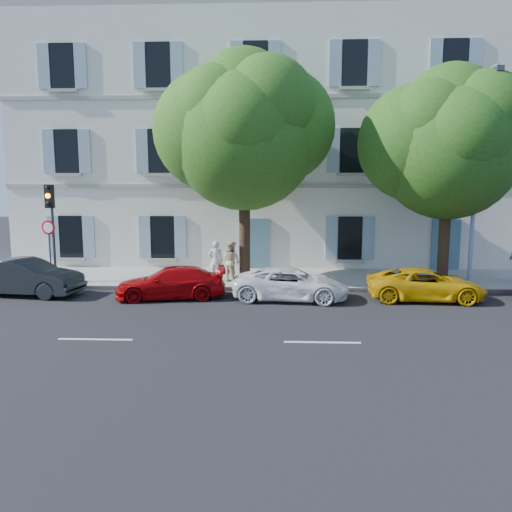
{
  "coord_description": "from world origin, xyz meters",
  "views": [
    {
      "loc": [
        -1.2,
        -16.58,
        4.09
      ],
      "look_at": [
        -1.98,
        2.0,
        1.4
      ],
      "focal_mm": 35.0,
      "sensor_mm": 36.0,
      "label": 1
    }
  ],
  "objects_px": {
    "tree_left": "(244,138)",
    "tree_right": "(449,151)",
    "car_dark_sedan": "(26,277)",
    "pedestrian_b": "(231,261)",
    "road_sign": "(49,238)",
    "pedestrian_a": "(216,261)",
    "car_yellow_supercar": "(426,284)",
    "car_white_coupe": "(291,284)",
    "street_lamp": "(478,168)",
    "car_red_coupe": "(171,283)",
    "traffic_light": "(51,212)"
  },
  "relations": [
    {
      "from": "road_sign",
      "to": "street_lamp",
      "type": "xyz_separation_m",
      "value": [
        16.62,
        -0.17,
        2.73
      ]
    },
    {
      "from": "car_red_coupe",
      "to": "traffic_light",
      "type": "bearing_deg",
      "value": -119.35
    },
    {
      "from": "road_sign",
      "to": "pedestrian_b",
      "type": "xyz_separation_m",
      "value": [
        7.27,
        0.48,
        -0.98
      ]
    },
    {
      "from": "road_sign",
      "to": "street_lamp",
      "type": "height_order",
      "value": "street_lamp"
    },
    {
      "from": "tree_right",
      "to": "tree_left",
      "type": "bearing_deg",
      "value": 175.66
    },
    {
      "from": "car_dark_sedan",
      "to": "road_sign",
      "type": "bearing_deg",
      "value": 3.15
    },
    {
      "from": "street_lamp",
      "to": "tree_left",
      "type": "bearing_deg",
      "value": 174.49
    },
    {
      "from": "traffic_light",
      "to": "car_dark_sedan",
      "type": "bearing_deg",
      "value": -100.79
    },
    {
      "from": "car_red_coupe",
      "to": "car_white_coupe",
      "type": "height_order",
      "value": "car_white_coupe"
    },
    {
      "from": "car_dark_sedan",
      "to": "pedestrian_b",
      "type": "xyz_separation_m",
      "value": [
        7.41,
        2.23,
        0.3
      ]
    },
    {
      "from": "pedestrian_a",
      "to": "car_yellow_supercar",
      "type": "bearing_deg",
      "value": 157.04
    },
    {
      "from": "road_sign",
      "to": "street_lamp",
      "type": "relative_size",
      "value": 0.31
    },
    {
      "from": "car_white_coupe",
      "to": "pedestrian_a",
      "type": "relative_size",
      "value": 2.52
    },
    {
      "from": "road_sign",
      "to": "pedestrian_b",
      "type": "height_order",
      "value": "road_sign"
    },
    {
      "from": "tree_left",
      "to": "tree_right",
      "type": "distance_m",
      "value": 7.86
    },
    {
      "from": "tree_right",
      "to": "traffic_light",
      "type": "bearing_deg",
      "value": -179.34
    },
    {
      "from": "tree_left",
      "to": "pedestrian_b",
      "type": "xyz_separation_m",
      "value": [
        -0.53,
        -0.2,
        -4.9
      ]
    },
    {
      "from": "car_dark_sedan",
      "to": "tree_left",
      "type": "distance_m",
      "value": 9.8
    },
    {
      "from": "tree_right",
      "to": "street_lamp",
      "type": "relative_size",
      "value": 1.01
    },
    {
      "from": "car_red_coupe",
      "to": "car_yellow_supercar",
      "type": "relative_size",
      "value": 0.96
    },
    {
      "from": "car_dark_sedan",
      "to": "tree_right",
      "type": "relative_size",
      "value": 0.51
    },
    {
      "from": "car_red_coupe",
      "to": "pedestrian_a",
      "type": "xyz_separation_m",
      "value": [
        1.31,
        2.66,
        0.4
      ]
    },
    {
      "from": "car_red_coupe",
      "to": "street_lamp",
      "type": "height_order",
      "value": "street_lamp"
    },
    {
      "from": "car_dark_sedan",
      "to": "car_red_coupe",
      "type": "height_order",
      "value": "car_dark_sedan"
    },
    {
      "from": "car_red_coupe",
      "to": "tree_right",
      "type": "distance_m",
      "value": 11.56
    },
    {
      "from": "traffic_light",
      "to": "pedestrian_a",
      "type": "height_order",
      "value": "traffic_light"
    },
    {
      "from": "car_dark_sedan",
      "to": "pedestrian_a",
      "type": "relative_size",
      "value": 2.52
    },
    {
      "from": "traffic_light",
      "to": "car_red_coupe",
      "type": "bearing_deg",
      "value": -20.4
    },
    {
      "from": "tree_right",
      "to": "road_sign",
      "type": "distance_m",
      "value": 15.98
    },
    {
      "from": "car_yellow_supercar",
      "to": "tree_right",
      "type": "distance_m",
      "value": 5.31
    },
    {
      "from": "tree_right",
      "to": "car_dark_sedan",
      "type": "bearing_deg",
      "value": -173.36
    },
    {
      "from": "tree_right",
      "to": "pedestrian_b",
      "type": "height_order",
      "value": "tree_right"
    },
    {
      "from": "car_yellow_supercar",
      "to": "pedestrian_a",
      "type": "bearing_deg",
      "value": 74.81
    },
    {
      "from": "car_dark_sedan",
      "to": "tree_right",
      "type": "bearing_deg",
      "value": -75.62
    },
    {
      "from": "tree_right",
      "to": "road_sign",
      "type": "relative_size",
      "value": 3.23
    },
    {
      "from": "car_white_coupe",
      "to": "road_sign",
      "type": "relative_size",
      "value": 1.64
    },
    {
      "from": "car_dark_sedan",
      "to": "pedestrian_a",
      "type": "height_order",
      "value": "pedestrian_a"
    },
    {
      "from": "street_lamp",
      "to": "traffic_light",
      "type": "bearing_deg",
      "value": 179.71
    },
    {
      "from": "car_yellow_supercar",
      "to": "tree_right",
      "type": "height_order",
      "value": "tree_right"
    },
    {
      "from": "street_lamp",
      "to": "pedestrian_a",
      "type": "xyz_separation_m",
      "value": [
        -10.01,
        0.83,
        -3.73
      ]
    },
    {
      "from": "car_white_coupe",
      "to": "street_lamp",
      "type": "relative_size",
      "value": 0.51
    },
    {
      "from": "pedestrian_a",
      "to": "tree_right",
      "type": "bearing_deg",
      "value": 171.52
    },
    {
      "from": "car_white_coupe",
      "to": "tree_left",
      "type": "relative_size",
      "value": 0.46
    },
    {
      "from": "car_yellow_supercar",
      "to": "traffic_light",
      "type": "relative_size",
      "value": 1.04
    },
    {
      "from": "street_lamp",
      "to": "pedestrian_b",
      "type": "height_order",
      "value": "street_lamp"
    },
    {
      "from": "car_white_coupe",
      "to": "pedestrian_b",
      "type": "height_order",
      "value": "pedestrian_b"
    },
    {
      "from": "road_sign",
      "to": "pedestrian_a",
      "type": "height_order",
      "value": "road_sign"
    },
    {
      "from": "pedestrian_b",
      "to": "pedestrian_a",
      "type": "bearing_deg",
      "value": 23.97
    },
    {
      "from": "traffic_light",
      "to": "pedestrian_b",
      "type": "height_order",
      "value": "traffic_light"
    },
    {
      "from": "street_lamp",
      "to": "car_yellow_supercar",
      "type": "bearing_deg",
      "value": -142.25
    }
  ]
}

